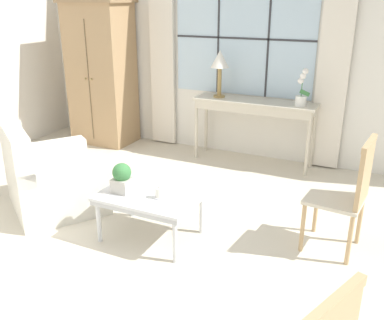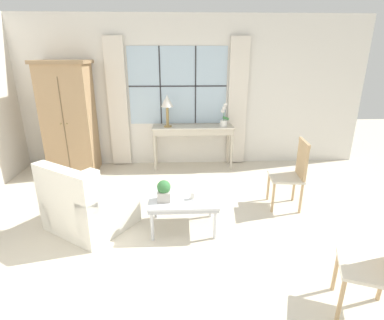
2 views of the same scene
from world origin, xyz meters
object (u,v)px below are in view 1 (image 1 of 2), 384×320
Objects in this scene: table_lamp at (220,62)px; armoire at (102,73)px; potted_plant_small at (122,178)px; pillar_candle at (159,194)px; armchair_upholstered at (52,180)px; coffee_table at (150,198)px; potted_orchid at (302,92)px; console_table at (254,108)px; side_chair_wooden at (349,190)px.

armoire is at bearing -177.37° from table_lamp.
potted_plant_small reaches higher than pillar_candle.
pillar_candle is at bearing -6.12° from armchair_upholstered.
potted_plant_small reaches higher than coffee_table.
potted_orchid is at bearing 45.73° from armchair_upholstered.
potted_plant_small is at bearing -101.48° from console_table.
side_chair_wooden reaches higher than armchair_upholstered.
armoire reaches higher than potted_plant_small.
pillar_candle is at bearing -45.25° from armoire.
console_table is at bearing 175.55° from potted_orchid.
console_table is 3.44× the size of potted_orchid.
table_lamp is (1.77, 0.08, 0.25)m from armoire.
console_table is 14.61× the size of pillar_candle.
pillar_candle is at bearing -159.08° from side_chair_wooden.
armoire is at bearing -177.89° from console_table.
coffee_table is (0.25, -2.19, -0.88)m from table_lamp.
side_chair_wooden is 3.81× the size of potted_plant_small.
pillar_candle is at bearing 3.57° from potted_plant_small.
pillar_candle is (0.35, 0.02, -0.09)m from potted_plant_small.
table_lamp reaches higher than armchair_upholstered.
console_table is 1.24× the size of armchair_upholstered.
side_chair_wooden is at bearing 8.48° from armchair_upholstered.
potted_plant_small is 2.50× the size of pillar_candle.
pillar_candle is (2.14, -2.16, -0.54)m from armoire.
console_table reaches higher than coffee_table.
table_lamp is at bearing 99.29° from pillar_candle.
armoire reaches higher than table_lamp.
side_chair_wooden is at bearing 17.81° from coffee_table.
armchair_upholstered is 1.45× the size of coffee_table.
table_lamp is 0.59× the size of side_chair_wooden.
potted_orchid is (0.57, -0.04, 0.25)m from console_table.
armchair_upholstered is at bearing 175.70° from coffee_table.
coffee_table is at bearing -162.19° from side_chair_wooden.
potted_orchid is (1.05, -0.04, -0.28)m from table_lamp.
potted_orchid is at bearing 65.01° from potted_plant_small.
console_table is (2.25, 0.08, -0.29)m from armoire.
armoire is 2.83m from potted_orchid.
coffee_table is (-0.23, -2.19, -0.34)m from console_table.
armoire reaches higher than pillar_candle.
table_lamp reaches higher than potted_plant_small.
armoire is 2.27m from console_table.
armoire reaches higher than side_chair_wooden.
armchair_upholstered is (-1.43, -2.10, -0.43)m from console_table.
coffee_table is (-0.80, -2.15, -0.59)m from potted_orchid.
table_lamp is 2.57m from side_chair_wooden.
side_chair_wooden reaches higher than potted_plant_small.
console_table is 2.32m from potted_plant_small.
side_chair_wooden is 1.18× the size of coffee_table.
table_lamp reaches higher than coffee_table.
potted_orchid reaches higher than coffee_table.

